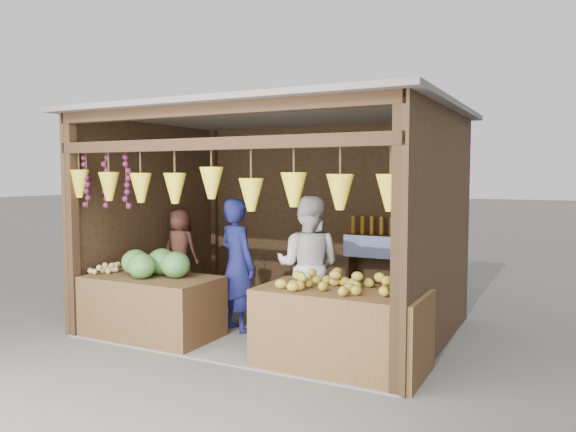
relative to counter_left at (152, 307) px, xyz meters
The scene contains 12 objects.
ground 1.56m from the counter_left, 44.02° to the left, with size 80.00×80.00×0.00m, color #514F49.
stall_structure 1.97m from the counter_left, 43.73° to the left, with size 4.30×3.30×2.66m.
back_shelf 3.22m from the counter_left, 47.52° to the left, with size 1.25×0.32×1.32m.
counter_left is the anchor object (origin of this frame).
counter_right 2.36m from the counter_left, ahead, with size 1.63×0.85×0.78m, color #4E301A.
stool 1.44m from the counter_left, 114.83° to the left, with size 0.31×0.31×0.29m, color black.
man_standing 1.10m from the counter_left, 40.23° to the left, with size 0.59×0.39×1.62m, color #151850.
woman_standing 1.88m from the counter_left, 30.23° to the left, with size 0.80×0.62×1.65m, color white.
vendor_seated 1.50m from the counter_left, 114.83° to the left, with size 0.55×0.36×1.12m, color #582F23.
melon_pile 0.52m from the counter_left, 113.44° to the left, with size 1.00×0.50×0.32m, color #184E14, non-canonical shape.
tanfruit_pile 0.79m from the counter_left, behind, with size 0.34×0.40×0.13m, color #A1894A, non-canonical shape.
mango_pile 2.48m from the counter_left, ahead, with size 1.40×0.64×0.22m, color orange, non-canonical shape.
Camera 1 is at (3.26, -6.06, 1.90)m, focal length 35.00 mm.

